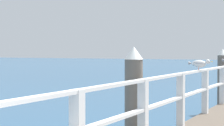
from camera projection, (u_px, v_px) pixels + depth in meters
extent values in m
cube|color=white|center=(143.00, 113.00, 5.40)|extent=(0.12, 0.12, 0.95)
cube|color=white|center=(181.00, 100.00, 6.87)|extent=(0.12, 0.12, 0.95)
cube|color=white|center=(205.00, 91.00, 8.33)|extent=(0.12, 0.12, 0.95)
cube|color=white|center=(222.00, 85.00, 9.80)|extent=(0.12, 0.12, 0.95)
cylinder|color=#6B6056|center=(134.00, 115.00, 6.03)|extent=(0.28, 0.28, 1.71)
cone|color=white|center=(134.00, 53.00, 6.00)|extent=(0.29, 0.29, 0.20)
cylinder|color=#6B6056|center=(222.00, 84.00, 11.53)|extent=(0.28, 0.28, 1.71)
cone|color=white|center=(222.00, 52.00, 11.50)|extent=(0.29, 0.29, 0.20)
ellipsoid|color=white|center=(199.00, 64.00, 7.88)|extent=(0.30, 0.17, 0.15)
sphere|color=white|center=(208.00, 62.00, 7.81)|extent=(0.09, 0.09, 0.09)
cone|color=gold|center=(211.00, 62.00, 7.79)|extent=(0.05, 0.03, 0.02)
cone|color=#939399|center=(190.00, 63.00, 7.93)|extent=(0.09, 0.08, 0.07)
ellipsoid|color=#939399|center=(199.00, 62.00, 7.87)|extent=(0.25, 0.21, 0.04)
cylinder|color=tan|center=(199.00, 69.00, 7.91)|extent=(0.01, 0.01, 0.05)
cylinder|color=tan|center=(198.00, 69.00, 7.86)|extent=(0.01, 0.01, 0.05)
cone|color=#939399|center=(224.00, 60.00, 10.58)|extent=(0.11, 0.10, 0.07)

